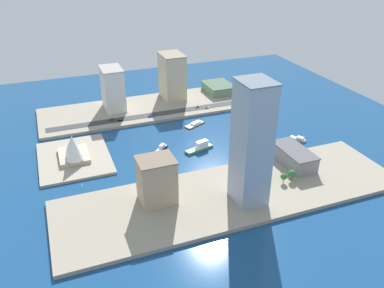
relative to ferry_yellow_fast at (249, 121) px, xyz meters
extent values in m
plane|color=navy|center=(-17.98, 67.15, -2.09)|extent=(440.00, 440.00, 0.00)
cube|color=#9E937F|center=(-101.72, 67.15, -0.72)|extent=(70.00, 240.00, 2.75)
cube|color=#9E937F|center=(65.76, 67.15, -0.72)|extent=(70.00, 240.00, 2.75)
cube|color=#A89E89|center=(-11.52, 162.53, -1.09)|extent=(68.60, 54.55, 2.00)
cube|color=#38383D|center=(44.78, 67.15, 0.73)|extent=(10.48, 228.00, 0.15)
cube|color=yellow|center=(0.76, -0.33, -0.82)|extent=(28.53, 17.99, 2.55)
cone|color=yellow|center=(14.16, -6.19, -0.82)|extent=(3.02, 3.02, 2.29)
cube|color=white|center=(-2.71, 1.18, 2.00)|extent=(14.84, 10.18, 3.10)
cube|color=beige|center=(0.76, -0.33, 0.50)|extent=(27.38, 17.27, 0.10)
cube|color=#2D8C4C|center=(-33.36, 64.45, -1.03)|extent=(12.77, 25.83, 2.12)
cone|color=#2D8C4C|center=(-36.85, 77.08, -1.03)|extent=(2.35, 2.35, 1.91)
cube|color=white|center=(-32.57, 61.61, 2.75)|extent=(7.31, 11.31, 5.45)
cube|color=beige|center=(-33.36, 64.45, 0.08)|extent=(12.26, 24.80, 0.10)
cube|color=brown|center=(13.37, 50.12, -1.54)|extent=(15.94, 22.15, 1.10)
cone|color=brown|center=(8.47, 59.84, -1.54)|extent=(1.33, 1.33, 0.99)
cube|color=white|center=(14.11, 48.66, -0.22)|extent=(8.66, 11.49, 1.54)
cube|color=beige|center=(13.37, 50.12, -0.94)|extent=(15.30, 21.27, 0.10)
cube|color=#999EA3|center=(-47.53, -21.98, -1.14)|extent=(14.58, 10.81, 1.90)
cone|color=#999EA3|center=(-40.89, -18.35, -1.14)|extent=(2.32, 2.32, 1.71)
cube|color=white|center=(-49.55, -23.09, 0.81)|extent=(6.90, 6.03, 2.00)
cube|color=beige|center=(-47.53, -21.98, -0.15)|extent=(14.00, 10.38, 0.10)
cube|color=#1E284C|center=(-22.19, 93.72, -1.10)|extent=(12.74, 13.38, 1.98)
cone|color=#1E284C|center=(-27.53, 99.52, -1.10)|extent=(2.51, 2.51, 1.78)
cube|color=white|center=(-21.09, 92.53, 1.16)|extent=(5.93, 6.09, 2.56)
cube|color=beige|center=(-22.19, 93.72, -0.07)|extent=(12.23, 12.85, 0.10)
cube|color=#C6B793|center=(82.55, 48.30, 23.86)|extent=(31.03, 21.74, 46.41)
cube|color=gray|center=(82.55, 48.30, 47.46)|extent=(32.27, 22.61, 0.80)
cube|color=slate|center=(80.69, -4.66, 4.79)|extent=(34.98, 27.07, 8.28)
cube|color=#47624A|center=(80.69, -4.66, 9.33)|extent=(36.37, 28.15, 0.80)
cube|color=silver|center=(74.49, 112.83, 21.15)|extent=(29.75, 19.11, 40.99)
cube|color=#9D9992|center=(74.49, 112.83, 42.04)|extent=(30.94, 19.88, 0.80)
cube|color=tan|center=(-92.42, 117.79, 15.94)|extent=(19.28, 22.89, 30.58)
cube|color=#7C6B55|center=(-92.42, 117.79, 31.63)|extent=(20.05, 23.80, 0.80)
cube|color=#8C9EB2|center=(-112.40, 61.83, 41.30)|extent=(22.19, 19.37, 81.29)
cube|color=slate|center=(-112.40, 61.83, 82.35)|extent=(23.07, 20.15, 0.80)
cube|color=gray|center=(-83.52, 7.03, 6.42)|extent=(37.59, 18.15, 11.53)
cube|color=#59595C|center=(-83.52, 7.03, 12.58)|extent=(39.10, 18.87, 0.80)
cylinder|color=black|center=(41.79, 24.68, 1.12)|extent=(0.27, 0.65, 0.64)
cylinder|color=black|center=(40.19, 24.74, 1.12)|extent=(0.27, 0.65, 0.64)
cylinder|color=black|center=(41.90, 27.75, 1.12)|extent=(0.27, 0.65, 0.64)
cylinder|color=black|center=(40.30, 27.80, 1.12)|extent=(0.27, 0.65, 0.64)
cube|color=white|center=(41.04, 26.24, 1.45)|extent=(1.96, 4.44, 0.85)
cube|color=#262D38|center=(41.05, 26.46, 2.12)|extent=(1.67, 2.51, 0.50)
cylinder|color=black|center=(45.52, 123.02, 1.12)|extent=(0.27, 0.65, 0.64)
cylinder|color=black|center=(47.20, 123.06, 1.12)|extent=(0.27, 0.65, 0.64)
cylinder|color=black|center=(45.61, 119.65, 1.12)|extent=(0.27, 0.65, 0.64)
cylinder|color=black|center=(47.29, 119.69, 1.12)|extent=(0.27, 0.65, 0.64)
cube|color=red|center=(46.41, 121.35, 1.47)|extent=(2.00, 4.87, 0.90)
cube|color=#262D38|center=(46.41, 121.11, 2.24)|extent=(1.72, 2.74, 0.65)
cylinder|color=black|center=(42.59, 112.21, 1.12)|extent=(0.25, 0.64, 0.64)
cylinder|color=black|center=(41.05, 112.21, 1.12)|extent=(0.25, 0.64, 0.64)
cylinder|color=black|center=(42.58, 115.84, 1.12)|extent=(0.25, 0.64, 0.64)
cylinder|color=black|center=(41.04, 115.84, 1.12)|extent=(0.25, 0.64, 0.64)
cube|color=black|center=(41.82, 114.02, 1.45)|extent=(1.76, 5.19, 0.84)
cube|color=#262D38|center=(41.82, 114.28, 2.14)|extent=(1.54, 2.91, 0.54)
cylinder|color=black|center=(45.64, 35.81, 1.12)|extent=(0.27, 0.65, 0.64)
cylinder|color=black|center=(47.40, 35.77, 1.12)|extent=(0.27, 0.65, 0.64)
cylinder|color=black|center=(45.56, 32.77, 1.12)|extent=(0.27, 0.65, 0.64)
cylinder|color=black|center=(47.33, 32.72, 1.12)|extent=(0.27, 0.65, 0.64)
cube|color=yellow|center=(46.48, 34.27, 1.39)|extent=(2.07, 4.40, 0.73)
cube|color=#262D38|center=(46.48, 34.05, 1.99)|extent=(1.79, 2.48, 0.47)
cylinder|color=black|center=(41.88, 83.14, 1.12)|extent=(0.26, 0.64, 0.64)
cylinder|color=black|center=(40.09, 83.16, 1.12)|extent=(0.26, 0.64, 0.64)
cylinder|color=black|center=(41.92, 86.72, 1.12)|extent=(0.26, 0.64, 0.64)
cylinder|color=black|center=(40.14, 86.74, 1.12)|extent=(0.26, 0.64, 0.64)
cube|color=blue|center=(41.01, 84.94, 1.43)|extent=(2.05, 5.14, 0.81)
cube|color=#262D38|center=(41.01, 85.20, 2.08)|extent=(1.79, 2.89, 0.50)
cylinder|color=black|center=(38.36, 50.58, 3.40)|extent=(0.18, 0.18, 5.50)
cube|color=black|center=(38.36, 50.58, 6.65)|extent=(0.36, 0.36, 1.00)
sphere|color=red|center=(38.36, 50.58, 7.00)|extent=(0.24, 0.24, 0.24)
sphere|color=yellow|center=(38.36, 50.58, 6.65)|extent=(0.24, 0.24, 0.24)
sphere|color=green|center=(38.36, 50.58, 6.30)|extent=(0.24, 0.24, 0.24)
cube|color=#BCAD93|center=(-11.52, 162.53, 1.41)|extent=(29.64, 22.87, 3.00)
cone|color=white|center=(-21.10, 162.53, 13.00)|extent=(15.41, 12.71, 21.77)
cone|color=white|center=(-14.57, 162.53, 10.95)|extent=(15.36, 13.51, 17.60)
cone|color=white|center=(-7.11, 162.53, 8.12)|extent=(12.46, 11.34, 11.66)
cone|color=white|center=(-1.60, 162.53, 7.12)|extent=(10.94, 9.83, 9.76)
cylinder|color=brown|center=(-103.25, 21.97, 2.39)|extent=(0.50, 0.50, 3.47)
sphere|color=#2D7233|center=(-103.25, 21.97, 6.21)|extent=(5.23, 5.23, 5.23)
cylinder|color=brown|center=(-103.54, 28.64, 2.09)|extent=(0.50, 0.50, 2.87)
sphere|color=#2D7233|center=(-103.54, 28.64, 5.39)|extent=(4.67, 4.67, 4.67)
cylinder|color=brown|center=(-91.73, 34.82, 2.39)|extent=(0.50, 0.50, 3.47)
sphere|color=#2D7233|center=(-91.73, 34.82, 6.07)|extent=(4.84, 4.84, 4.84)
camera|label=1|loc=(-301.82, 174.30, 156.24)|focal=37.37mm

